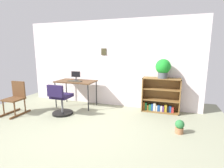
# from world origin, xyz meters

# --- Properties ---
(ground_plane) EXTENTS (6.24, 6.24, 0.00)m
(ground_plane) POSITION_xyz_m (0.00, 0.00, 0.00)
(ground_plane) COLOR gray
(wall_back) EXTENTS (5.20, 0.12, 2.47)m
(wall_back) POSITION_xyz_m (-0.00, 2.15, 1.23)
(wall_back) COLOR silver
(wall_back) RESTS_ON ground_plane
(desk) EXTENTS (1.11, 0.63, 0.75)m
(desk) POSITION_xyz_m (-0.82, 1.65, 0.70)
(desk) COLOR #523720
(desk) RESTS_ON ground_plane
(monitor) EXTENTS (0.28, 0.16, 0.26)m
(monitor) POSITION_xyz_m (-0.87, 1.74, 0.89)
(monitor) COLOR #262628
(monitor) RESTS_ON desk
(keyboard) EXTENTS (0.41, 0.13, 0.02)m
(keyboard) POSITION_xyz_m (-0.80, 1.55, 0.76)
(keyboard) COLOR #37352D
(keyboard) RESTS_ON desk
(office_chair) EXTENTS (0.52, 0.55, 0.80)m
(office_chair) POSITION_xyz_m (-0.84, 0.90, 0.35)
(office_chair) COLOR black
(office_chair) RESTS_ON ground_plane
(rocking_chair) EXTENTS (0.42, 0.64, 0.83)m
(rocking_chair) POSITION_xyz_m (-1.98, 0.62, 0.43)
(rocking_chair) COLOR brown
(rocking_chair) RESTS_ON ground_plane
(bookshelf_low) EXTENTS (0.96, 0.30, 0.91)m
(bookshelf_low) POSITION_xyz_m (1.52, 1.96, 0.40)
(bookshelf_low) COLOR brown
(bookshelf_low) RESTS_ON ground_plane
(potted_plant_on_shelf) EXTENTS (0.38, 0.38, 0.49)m
(potted_plant_on_shelf) POSITION_xyz_m (1.55, 1.90, 1.18)
(potted_plant_on_shelf) COLOR #474C51
(potted_plant_on_shelf) RESTS_ON bookshelf_low
(potted_plant_floor) EXTENTS (0.17, 0.17, 0.27)m
(potted_plant_floor) POSITION_xyz_m (1.97, 0.77, 0.14)
(potted_plant_floor) COLOR #9E6642
(potted_plant_floor) RESTS_ON ground_plane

